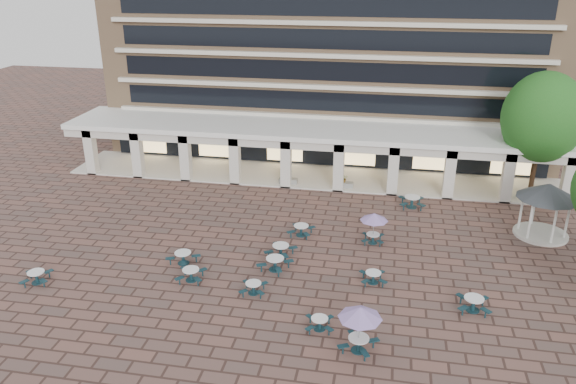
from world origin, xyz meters
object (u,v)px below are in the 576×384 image
planter_right (344,183)px  planter_left (288,178)px  picnic_table_0 (36,276)px  picnic_table_1 (191,274)px  gazebo (547,197)px  picnic_table_2 (320,322)px

planter_right → planter_left: bearing=180.0°
picnic_table_0 → planter_right: size_ratio=1.24×
picnic_table_1 → gazebo: (20.97, 9.73, 2.31)m
picnic_table_2 → planter_left: bearing=98.4°
picnic_table_2 → gazebo: bearing=38.0°
gazebo → planter_right: bearing=156.3°
picnic_table_0 → picnic_table_1: picnic_table_1 is taller
picnic_table_0 → planter_right: planter_right is taller
planter_left → planter_right: planter_left is taller
planter_left → planter_right: (4.54, -0.00, -0.14)m
picnic_table_2 → planter_right: (-0.54, 18.96, 0.05)m
picnic_table_1 → planter_left: (2.74, 15.73, 0.15)m
picnic_table_0 → picnic_table_1: 8.72m
gazebo → planter_right: 15.13m
gazebo → picnic_table_0: bearing=-158.6°
picnic_table_1 → gazebo: 23.24m
picnic_table_1 → picnic_table_2: (7.82, -3.23, -0.05)m
planter_left → planter_right: size_ratio=1.00×
picnic_table_0 → picnic_table_1: (8.53, 1.84, 0.01)m
picnic_table_0 → gazebo: bearing=5.1°
picnic_table_2 → planter_right: size_ratio=1.04×
picnic_table_1 → planter_right: bearing=60.9°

